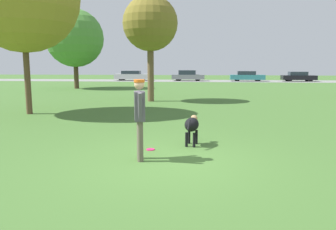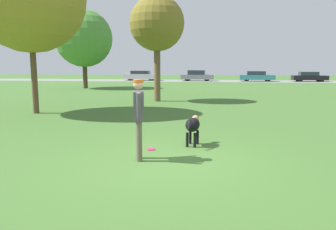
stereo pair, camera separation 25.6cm
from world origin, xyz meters
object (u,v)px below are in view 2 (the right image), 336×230
at_px(dog, 193,125).
at_px(parked_car_black, 309,77).
at_px(tree_mid_center, 157,24).
at_px(tree_far_left, 84,38).
at_px(parked_car_teal, 257,76).
at_px(parked_car_silver, 141,76).
at_px(person, 139,112).
at_px(frisbee, 151,149).
at_px(parked_car_grey, 197,76).

distance_m(dog, parked_car_black, 36.65).
bearing_deg(parked_car_black, tree_mid_center, -120.80).
distance_m(tree_far_left, parked_car_teal, 22.68).
distance_m(parked_car_silver, parked_car_teal, 14.97).
bearing_deg(person, parked_car_black, 146.67).
height_order(person, dog, person).
bearing_deg(frisbee, dog, 31.04).
relative_size(parked_car_silver, parked_car_teal, 1.06).
relative_size(person, tree_mid_center, 0.30).
bearing_deg(frisbee, person, -95.68).
height_order(parked_car_silver, parked_car_grey, parked_car_grey).
relative_size(tree_far_left, parked_car_silver, 1.49).
relative_size(person, tree_far_left, 0.26).
bearing_deg(person, parked_car_silver, 179.47).
bearing_deg(tree_mid_center, parked_car_grey, 87.47).
xyz_separation_m(tree_mid_center, parked_car_teal, (8.57, 24.31, -3.68)).
bearing_deg(frisbee, parked_car_silver, 102.92).
xyz_separation_m(parked_car_teal, parked_car_black, (6.37, 0.06, -0.03)).
distance_m(dog, parked_car_teal, 34.99).
distance_m(frisbee, parked_car_black, 37.56).
relative_size(tree_mid_center, parked_car_teal, 1.35).
height_order(parked_car_teal, parked_car_black, parked_car_teal).
height_order(parked_car_grey, parked_car_black, parked_car_grey).
xyz_separation_m(frisbee, parked_car_silver, (-8.08, 35.23, 0.63)).
distance_m(person, tree_mid_center, 12.20).
relative_size(parked_car_teal, parked_car_black, 1.05).
relative_size(frisbee, parked_car_black, 0.05).
xyz_separation_m(person, dog, (1.08, 1.48, -0.53)).
bearing_deg(parked_car_grey, tree_mid_center, -90.78).
xyz_separation_m(tree_far_left, parked_car_teal, (16.69, 14.90, -3.71)).
height_order(dog, tree_far_left, tree_far_left).
xyz_separation_m(frisbee, parked_car_grey, (-0.62, 34.93, 0.66)).
relative_size(frisbee, parked_car_grey, 0.05).
distance_m(parked_car_teal, parked_car_black, 6.37).
bearing_deg(tree_far_left, parked_car_grey, 58.10).
height_order(tree_mid_center, parked_car_grey, tree_mid_center).
bearing_deg(parked_car_silver, person, -78.39).
xyz_separation_m(parked_car_grey, parked_car_teal, (7.51, 0.15, -0.04)).
height_order(tree_far_left, tree_mid_center, tree_far_left).
height_order(person, parked_car_grey, person).
bearing_deg(dog, tree_mid_center, 22.83).
height_order(dog, parked_car_black, parked_car_black).
xyz_separation_m(dog, parked_car_silver, (-9.08, 34.64, 0.12)).
bearing_deg(frisbee, parked_car_teal, 78.90).
height_order(person, frisbee, person).
bearing_deg(tree_mid_center, parked_car_teal, 70.57).
bearing_deg(frisbee, parked_car_grey, 91.02).
xyz_separation_m(tree_far_left, parked_car_grey, (9.18, 14.75, -3.67)).
relative_size(tree_far_left, parked_car_black, 1.66).
height_order(person, tree_mid_center, tree_mid_center).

